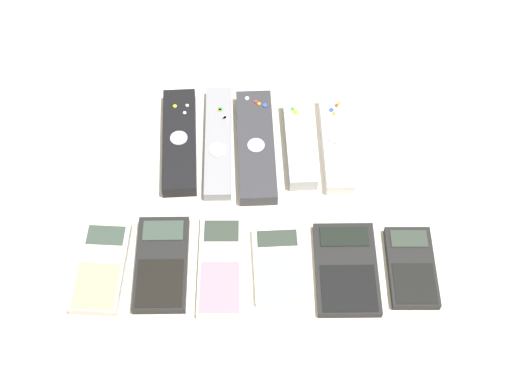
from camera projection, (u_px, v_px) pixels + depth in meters
ground_plane at (256, 213)px, 1.08m from camera, size 3.00×3.00×0.00m
remote_0 at (179, 141)px, 1.14m from camera, size 0.06×0.20×0.02m
remote_1 at (218, 142)px, 1.14m from camera, size 0.05×0.21×0.02m
remote_2 at (258, 146)px, 1.13m from camera, size 0.07×0.21×0.02m
remote_3 at (299, 143)px, 1.14m from camera, size 0.05×0.17×0.03m
remote_4 at (335, 143)px, 1.14m from camera, size 0.05×0.18×0.02m
calculator_0 at (101, 268)px, 1.02m from camera, size 0.08×0.15×0.02m
calculator_1 at (162, 264)px, 1.02m from camera, size 0.08×0.15×0.02m
calculator_2 at (221, 266)px, 1.02m from camera, size 0.06×0.16×0.01m
calculator_3 at (279, 265)px, 1.02m from camera, size 0.08×0.12×0.01m
calculator_4 at (347, 268)px, 1.02m from camera, size 0.09×0.15×0.01m
calculator_5 at (412, 267)px, 1.02m from camera, size 0.07×0.13×0.02m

